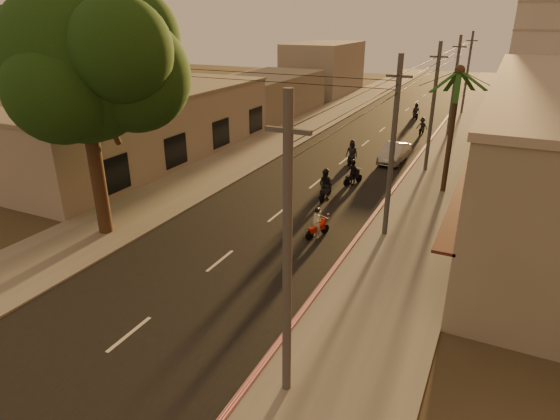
# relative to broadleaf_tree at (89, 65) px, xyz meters

# --- Properties ---
(ground) EXTENTS (160.00, 160.00, 0.00)m
(ground) POSITION_rel_broadleaf_tree_xyz_m (6.61, -2.14, -8.48)
(ground) COLOR #383023
(ground) RESTS_ON ground
(road) EXTENTS (10.00, 140.00, 0.02)m
(road) POSITION_rel_broadleaf_tree_xyz_m (6.61, 17.86, -8.47)
(road) COLOR black
(road) RESTS_ON ground
(sidewalk_right) EXTENTS (5.00, 140.00, 0.12)m
(sidewalk_right) POSITION_rel_broadleaf_tree_xyz_m (14.11, 17.86, -8.42)
(sidewalk_right) COLOR slate
(sidewalk_right) RESTS_ON ground
(sidewalk_left) EXTENTS (5.00, 140.00, 0.12)m
(sidewalk_left) POSITION_rel_broadleaf_tree_xyz_m (-0.89, 17.86, -8.42)
(sidewalk_left) COLOR slate
(sidewalk_left) RESTS_ON ground
(curb_stripe) EXTENTS (0.20, 60.00, 0.20)m
(curb_stripe) POSITION_rel_broadleaf_tree_xyz_m (11.71, 12.86, -8.38)
(curb_stripe) COLOR red
(curb_stripe) RESTS_ON ground
(shophouse_row) EXTENTS (8.80, 34.20, 7.30)m
(shophouse_row) POSITION_rel_broadleaf_tree_xyz_m (20.57, 15.86, -4.83)
(shophouse_row) COLOR gray
(shophouse_row) RESTS_ON ground
(left_building) EXTENTS (8.20, 24.20, 5.20)m
(left_building) POSITION_rel_broadleaf_tree_xyz_m (-7.37, 11.86, -5.88)
(left_building) COLOR gray
(left_building) RESTS_ON ground
(broadleaf_tree) EXTENTS (9.60, 8.70, 12.10)m
(broadleaf_tree) POSITION_rel_broadleaf_tree_xyz_m (0.00, 0.00, 0.00)
(broadleaf_tree) COLOR black
(broadleaf_tree) RESTS_ON ground
(palm_tree) EXTENTS (5.00, 5.00, 8.20)m
(palm_tree) POSITION_rel_broadleaf_tree_xyz_m (14.61, 13.86, -1.33)
(palm_tree) COLOR black
(palm_tree) RESTS_ON ground
(utility_poles) EXTENTS (1.20, 48.26, 9.00)m
(utility_poles) POSITION_rel_broadleaf_tree_xyz_m (12.81, 17.86, -1.94)
(utility_poles) COLOR #38383A
(utility_poles) RESTS_ON ground
(filler_right) EXTENTS (8.00, 14.00, 6.00)m
(filler_right) POSITION_rel_broadleaf_tree_xyz_m (20.61, 42.86, -5.48)
(filler_right) COLOR gray
(filler_right) RESTS_ON ground
(filler_left_near) EXTENTS (8.00, 14.00, 4.40)m
(filler_left_near) POSITION_rel_broadleaf_tree_xyz_m (-7.39, 31.86, -6.28)
(filler_left_near) COLOR gray
(filler_left_near) RESTS_ON ground
(filler_left_far) EXTENTS (8.00, 14.00, 7.00)m
(filler_left_far) POSITION_rel_broadleaf_tree_xyz_m (-7.39, 49.86, -4.98)
(filler_left_far) COLOR gray
(filler_left_far) RESTS_ON ground
(scooter_red) EXTENTS (0.91, 1.58, 1.64)m
(scooter_red) POSITION_rel_broadleaf_tree_xyz_m (9.72, 4.17, -7.74)
(scooter_red) COLOR black
(scooter_red) RESTS_ON ground
(scooter_mid_a) EXTENTS (0.97, 2.03, 2.00)m
(scooter_mid_a) POSITION_rel_broadleaf_tree_xyz_m (8.22, 9.40, -7.58)
(scooter_mid_a) COLOR black
(scooter_mid_a) RESTS_ON ground
(scooter_mid_b) EXTENTS (1.27, 1.67, 1.75)m
(scooter_mid_b) POSITION_rel_broadleaf_tree_xyz_m (8.88, 12.78, -7.67)
(scooter_mid_b) COLOR black
(scooter_mid_b) RESTS_ON ground
(scooter_far_a) EXTENTS (0.95, 1.93, 1.90)m
(scooter_far_a) POSITION_rel_broadleaf_tree_xyz_m (7.39, 17.27, -7.62)
(scooter_far_a) COLOR black
(scooter_far_a) RESTS_ON ground
(scooter_far_b) EXTENTS (1.10, 1.70, 1.66)m
(scooter_far_b) POSITION_rel_broadleaf_tree_xyz_m (10.48, 29.49, -7.72)
(scooter_far_b) COLOR black
(scooter_far_b) RESTS_ON ground
(parked_car) EXTENTS (1.95, 4.52, 1.44)m
(parked_car) POSITION_rel_broadleaf_tree_xyz_m (10.18, 19.29, -7.76)
(parked_car) COLOR #979A9F
(parked_car) RESTS_ON ground
(scooter_far_c) EXTENTS (1.19, 1.63, 1.73)m
(scooter_far_c) POSITION_rel_broadleaf_tree_xyz_m (8.52, 36.79, -7.69)
(scooter_far_c) COLOR black
(scooter_far_c) RESTS_ON ground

